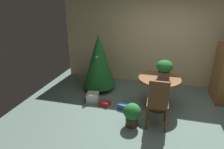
{
  "coord_description": "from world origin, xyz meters",
  "views": [
    {
      "loc": [
        -0.13,
        -3.34,
        2.34
      ],
      "look_at": [
        -1.08,
        0.33,
        0.86
      ],
      "focal_mm": 30.41,
      "sensor_mm": 36.0,
      "label": 1
    }
  ],
  "objects_px": {
    "round_dining_table": "(159,88)",
    "gift_box_blue": "(125,106)",
    "wooden_chair_near": "(158,102)",
    "potted_plant": "(132,114)",
    "flower_vase": "(164,68)",
    "holiday_tree": "(99,61)",
    "gift_box_red": "(105,103)",
    "gift_box_cream": "(93,97)"
  },
  "relations": [
    {
      "from": "round_dining_table",
      "to": "gift_box_blue",
      "type": "relative_size",
      "value": 2.89
    },
    {
      "from": "wooden_chair_near",
      "to": "potted_plant",
      "type": "distance_m",
      "value": 0.56
    },
    {
      "from": "flower_vase",
      "to": "holiday_tree",
      "type": "xyz_separation_m",
      "value": [
        -1.68,
        0.6,
        -0.13
      ]
    },
    {
      "from": "round_dining_table",
      "to": "holiday_tree",
      "type": "bearing_deg",
      "value": 160.0
    },
    {
      "from": "flower_vase",
      "to": "gift_box_red",
      "type": "distance_m",
      "value": 1.6
    },
    {
      "from": "gift_box_cream",
      "to": "gift_box_blue",
      "type": "distance_m",
      "value": 0.85
    },
    {
      "from": "round_dining_table",
      "to": "gift_box_blue",
      "type": "distance_m",
      "value": 0.87
    },
    {
      "from": "holiday_tree",
      "to": "flower_vase",
      "type": "bearing_deg",
      "value": -19.49
    },
    {
      "from": "wooden_chair_near",
      "to": "potted_plant",
      "type": "bearing_deg",
      "value": -173.47
    },
    {
      "from": "wooden_chair_near",
      "to": "holiday_tree",
      "type": "xyz_separation_m",
      "value": [
        -1.6,
        1.39,
        0.27
      ]
    },
    {
      "from": "gift_box_red",
      "to": "gift_box_cream",
      "type": "height_order",
      "value": "gift_box_cream"
    },
    {
      "from": "round_dining_table",
      "to": "potted_plant",
      "type": "relative_size",
      "value": 1.91
    },
    {
      "from": "gift_box_cream",
      "to": "gift_box_blue",
      "type": "xyz_separation_m",
      "value": [
        0.84,
        -0.14,
        -0.05
      ]
    },
    {
      "from": "holiday_tree",
      "to": "gift_box_red",
      "type": "xyz_separation_m",
      "value": [
        0.4,
        -0.82,
        -0.79
      ]
    },
    {
      "from": "gift_box_cream",
      "to": "round_dining_table",
      "type": "bearing_deg",
      "value": 4.59
    },
    {
      "from": "flower_vase",
      "to": "gift_box_blue",
      "type": "xyz_separation_m",
      "value": [
        -0.79,
        -0.25,
        -0.91
      ]
    },
    {
      "from": "holiday_tree",
      "to": "gift_box_blue",
      "type": "xyz_separation_m",
      "value": [
        0.89,
        -0.84,
        -0.78
      ]
    },
    {
      "from": "gift_box_red",
      "to": "gift_box_cream",
      "type": "xyz_separation_m",
      "value": [
        -0.35,
        0.11,
        0.06
      ]
    },
    {
      "from": "flower_vase",
      "to": "gift_box_red",
      "type": "xyz_separation_m",
      "value": [
        -1.28,
        -0.22,
        -0.92
      ]
    },
    {
      "from": "potted_plant",
      "to": "wooden_chair_near",
      "type": "bearing_deg",
      "value": 6.53
    },
    {
      "from": "wooden_chair_near",
      "to": "gift_box_red",
      "type": "xyz_separation_m",
      "value": [
        -1.21,
        0.57,
        -0.52
      ]
    },
    {
      "from": "round_dining_table",
      "to": "gift_box_red",
      "type": "relative_size",
      "value": 3.4
    },
    {
      "from": "gift_box_blue",
      "to": "wooden_chair_near",
      "type": "bearing_deg",
      "value": -37.18
    },
    {
      "from": "round_dining_table",
      "to": "gift_box_blue",
      "type": "xyz_separation_m",
      "value": [
        -0.71,
        -0.26,
        -0.41
      ]
    },
    {
      "from": "holiday_tree",
      "to": "gift_box_red",
      "type": "bearing_deg",
      "value": -64.16
    },
    {
      "from": "wooden_chair_near",
      "to": "gift_box_blue",
      "type": "xyz_separation_m",
      "value": [
        -0.71,
        0.54,
        -0.51
      ]
    },
    {
      "from": "gift_box_cream",
      "to": "flower_vase",
      "type": "bearing_deg",
      "value": 3.98
    },
    {
      "from": "gift_box_red",
      "to": "potted_plant",
      "type": "xyz_separation_m",
      "value": [
        0.74,
        -0.62,
        0.21
      ]
    },
    {
      "from": "round_dining_table",
      "to": "flower_vase",
      "type": "distance_m",
      "value": 0.5
    },
    {
      "from": "gift_box_red",
      "to": "gift_box_blue",
      "type": "distance_m",
      "value": 0.5
    },
    {
      "from": "gift_box_cream",
      "to": "potted_plant",
      "type": "height_order",
      "value": "potted_plant"
    },
    {
      "from": "round_dining_table",
      "to": "holiday_tree",
      "type": "height_order",
      "value": "holiday_tree"
    },
    {
      "from": "round_dining_table",
      "to": "gift_box_red",
      "type": "height_order",
      "value": "round_dining_table"
    },
    {
      "from": "holiday_tree",
      "to": "gift_box_blue",
      "type": "relative_size",
      "value": 4.83
    },
    {
      "from": "flower_vase",
      "to": "round_dining_table",
      "type": "bearing_deg",
      "value": 171.68
    },
    {
      "from": "holiday_tree",
      "to": "potted_plant",
      "type": "height_order",
      "value": "holiday_tree"
    },
    {
      "from": "holiday_tree",
      "to": "potted_plant",
      "type": "relative_size",
      "value": 3.2
    },
    {
      "from": "flower_vase",
      "to": "gift_box_blue",
      "type": "height_order",
      "value": "flower_vase"
    },
    {
      "from": "holiday_tree",
      "to": "round_dining_table",
      "type": "bearing_deg",
      "value": -20.0
    },
    {
      "from": "holiday_tree",
      "to": "gift_box_blue",
      "type": "height_order",
      "value": "holiday_tree"
    },
    {
      "from": "wooden_chair_near",
      "to": "gift_box_cream",
      "type": "relative_size",
      "value": 3.23
    },
    {
      "from": "gift_box_blue",
      "to": "potted_plant",
      "type": "distance_m",
      "value": 0.68
    }
  ]
}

